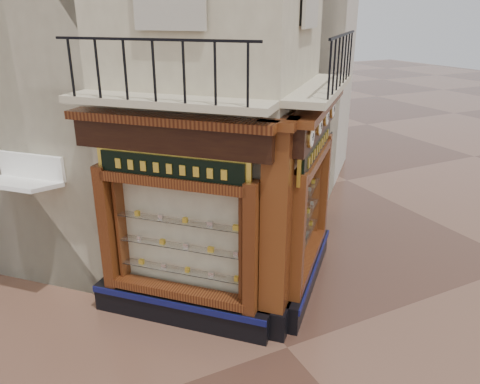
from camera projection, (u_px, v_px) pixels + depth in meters
ground at (287, 347)px, 8.23m from camera, size 80.00×80.00×0.00m
neighbour_left at (43, 13)px, 12.43m from camera, size 11.31×11.31×11.00m
neighbour_right at (214, 13)px, 14.49m from camera, size 11.31×11.31×11.00m
shopfront_left at (176, 227)px, 8.24m from camera, size 2.86×2.86×3.98m
shopfront_right at (309, 200)px, 9.41m from camera, size 2.86×2.86×3.98m
corner_pilaster at (276, 237)px, 7.95m from camera, size 0.85×0.85×3.98m
balcony at (250, 94)px, 7.95m from camera, size 5.94×2.97×1.03m
clock_a at (311, 137)px, 7.61m from camera, size 0.30×0.30×0.37m
clock_b at (319, 126)px, 8.34m from camera, size 0.28×0.28×0.35m
clock_c at (326, 117)px, 9.06m from camera, size 0.29×0.29×0.36m
clock_d at (332, 109)px, 9.82m from camera, size 0.32×0.32×0.40m
awning at (37, 298)px, 9.65m from camera, size 1.68×1.68×0.25m
signboard_left at (171, 168)px, 7.77m from camera, size 2.03×2.03×0.54m
signboard_right at (316, 147)px, 8.99m from camera, size 2.22×2.22×0.59m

